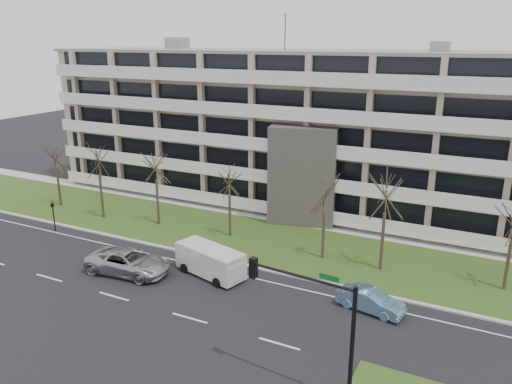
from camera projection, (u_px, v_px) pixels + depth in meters
The scene contains 17 objects.
ground at pixel (190, 318), 30.48m from camera, with size 160.00×160.00×0.00m, color black.
grass_verge at pixel (277, 243), 41.58m from camera, with size 90.00×10.00×0.06m, color #314D19.
curb at pixel (250, 266), 37.29m from camera, with size 90.00×0.35×0.12m, color #B2B2AD.
sidewalk at pixel (301, 222), 46.27m from camera, with size 90.00×2.00×0.08m, color #B2B2AD.
lane_edge_line at pixel (240, 275), 36.03m from camera, with size 90.00×0.12×0.01m, color white.
apartment_building at pixel (329, 130), 49.88m from camera, with size 60.50×15.10×18.75m.
silver_pickup at pixel (128, 262), 36.13m from camera, with size 2.89×6.27×1.74m, color #A7AAAF.
blue_sedan at pixel (371, 301), 31.14m from camera, with size 1.47×4.23×1.39m, color #72A5C5.
white_van at pixel (211, 259), 35.66m from camera, with size 5.73×3.34×2.09m.
traffic_signal at pixel (316, 317), 22.80m from camera, with size 5.55×0.83×6.44m.
pedestrian_signal at pixel (53, 213), 43.79m from camera, with size 0.31×0.27×2.70m.
tree_0 at pixel (55, 155), 49.42m from camera, with size 3.39×3.39×6.79m.
tree_1 at pixel (98, 156), 45.79m from camera, with size 3.87×3.87×7.73m.
tree_2 at pixel (155, 161), 44.18m from camera, with size 3.82×3.82×7.65m.
tree_3 at pixel (229, 177), 41.56m from camera, with size 3.42×3.42×6.85m.
tree_4 at pixel (325, 190), 37.18m from camera, with size 3.57×3.57×7.15m.
tree_5 at pixel (386, 190), 35.08m from camera, with size 3.96×3.96×7.93m.
Camera 1 is at (15.66, -22.19, 16.34)m, focal length 35.00 mm.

